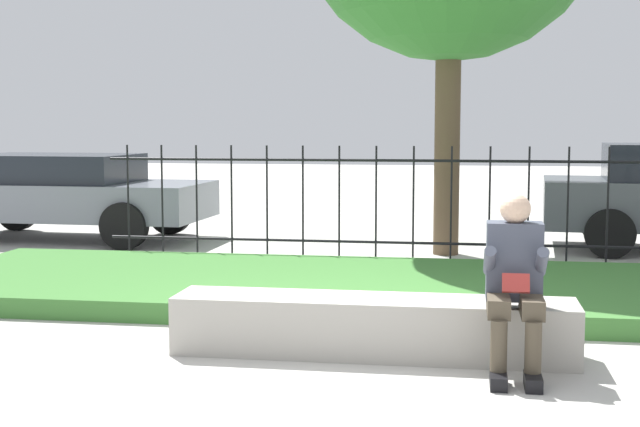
% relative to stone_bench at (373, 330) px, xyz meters
% --- Properties ---
extents(ground_plane, '(60.00, 60.00, 0.00)m').
position_rel_stone_bench_xyz_m(ground_plane, '(-0.17, 0.00, -0.19)').
color(ground_plane, '#B2AFA8').
extents(stone_bench, '(2.95, 0.55, 0.43)m').
position_rel_stone_bench_xyz_m(stone_bench, '(0.00, 0.00, 0.00)').
color(stone_bench, '#ADA89E').
rests_on(stone_bench, ground_plane).
extents(person_seated_reader, '(0.42, 0.73, 1.23)m').
position_rel_stone_bench_xyz_m(person_seated_reader, '(1.00, -0.31, 0.47)').
color(person_seated_reader, black).
rests_on(person_seated_reader, ground_plane).
extents(grass_berm, '(9.10, 2.92, 0.19)m').
position_rel_stone_bench_xyz_m(grass_berm, '(-0.17, 2.16, -0.10)').
color(grass_berm, '#3D7533').
rests_on(grass_berm, ground_plane).
extents(iron_fence, '(7.10, 0.03, 1.44)m').
position_rel_stone_bench_xyz_m(iron_fence, '(-0.17, 4.11, 0.56)').
color(iron_fence, black).
rests_on(iron_fence, ground_plane).
extents(car_parked_left, '(4.22, 2.05, 1.25)m').
position_rel_stone_bench_xyz_m(car_parked_left, '(-5.19, 5.86, 0.50)').
color(car_parked_left, slate).
rests_on(car_parked_left, ground_plane).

